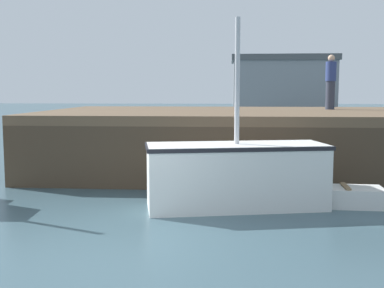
{
  "coord_description": "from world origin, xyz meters",
  "views": [
    {
      "loc": [
        1.8,
        -7.47,
        2.42
      ],
      "look_at": [
        0.88,
        4.55,
        1.08
      ],
      "focal_mm": 45.4,
      "sensor_mm": 36.0,
      "label": 1
    }
  ],
  "objects": [
    {
      "name": "ground",
      "position": [
        0.0,
        0.0,
        -0.05
      ],
      "size": [
        120.0,
        160.0,
        0.1
      ],
      "color": "#38515B"
    },
    {
      "name": "pier",
      "position": [
        2.86,
        6.94,
        1.5
      ],
      "size": [
        13.27,
        6.99,
        1.8
      ],
      "color": "brown",
      "rests_on": "ground"
    },
    {
      "name": "fishing_boat_near_right",
      "position": [
        1.96,
        2.4,
        0.71
      ],
      "size": [
        3.87,
        1.99,
        3.87
      ],
      "color": "silver",
      "rests_on": "ground"
    },
    {
      "name": "rowboat",
      "position": [
        4.24,
        2.72,
        0.2
      ],
      "size": [
        1.57,
        0.84,
        0.44
      ],
      "color": "silver",
      "rests_on": "ground"
    },
    {
      "name": "dockworker",
      "position": [
        5.06,
        8.6,
        2.68
      ],
      "size": [
        0.34,
        0.34,
        1.75
      ],
      "color": "#2D3342",
      "rests_on": "pier"
    },
    {
      "name": "warehouse",
      "position": [
        6.45,
        36.11,
        2.72
      ],
      "size": [
        8.92,
        5.87,
        5.4
      ],
      "color": "gray",
      "rests_on": "ground"
    }
  ]
}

